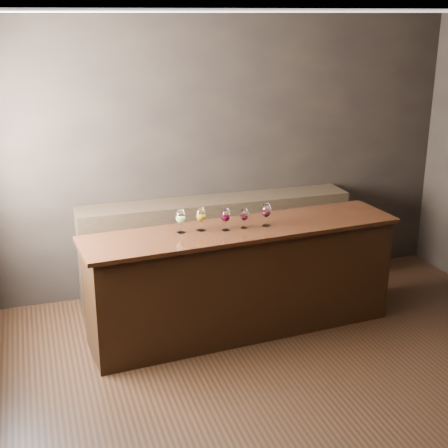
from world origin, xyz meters
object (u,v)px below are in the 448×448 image
object	(u,v)px
bar_counter	(243,282)
glass_red_c	(266,211)
glass_amber	(201,216)
glass_red_b	(244,215)
glass_white	(181,217)
back_bar_shelf	(216,246)
glass_red_a	(226,216)

from	to	relation	value
bar_counter	glass_red_c	size ratio (longest dim) A/B	13.72
bar_counter	glass_amber	size ratio (longest dim) A/B	13.64
glass_red_c	glass_red_b	bearing A→B (deg)	178.73
bar_counter	glass_white	size ratio (longest dim) A/B	13.49
back_bar_shelf	glass_red_a	bearing A→B (deg)	-102.01
glass_white	back_bar_shelf	bearing A→B (deg)	56.20
back_bar_shelf	glass_red_b	world-z (taller)	glass_red_b
back_bar_shelf	glass_red_b	bearing A→B (deg)	-91.41
bar_counter	glass_red_c	world-z (taller)	glass_red_c
glass_red_b	back_bar_shelf	bearing A→B (deg)	88.59
bar_counter	glass_white	bearing A→B (deg)	172.16
glass_white	glass_amber	distance (m)	0.18
bar_counter	glass_red_a	distance (m)	0.67
glass_white	glass_amber	bearing A→B (deg)	0.74
back_bar_shelf	glass_red_c	bearing A→B (deg)	-78.87
glass_red_b	glass_red_c	distance (m)	0.21
bar_counter	glass_red_a	world-z (taller)	glass_red_a
back_bar_shelf	glass_red_b	distance (m)	1.11
glass_amber	glass_red_b	xyz separation A→B (m)	(0.38, -0.05, -0.02)
glass_white	glass_red_b	bearing A→B (deg)	-4.76
glass_red_c	glass_amber	bearing A→B (deg)	174.78
back_bar_shelf	glass_white	distance (m)	1.23
glass_white	glass_red_a	distance (m)	0.39
glass_white	glass_red_b	world-z (taller)	glass_white
glass_red_b	glass_red_c	bearing A→B (deg)	-1.27
glass_amber	glass_white	bearing A→B (deg)	-179.26
glass_white	glass_amber	xyz separation A→B (m)	(0.18, 0.00, -0.00)
back_bar_shelf	glass_white	bearing A→B (deg)	-123.80
glass_red_c	bar_counter	bearing A→B (deg)	175.13
glass_amber	glass_red_a	world-z (taller)	glass_amber
glass_white	glass_amber	world-z (taller)	glass_white
back_bar_shelf	glass_white	world-z (taller)	glass_white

